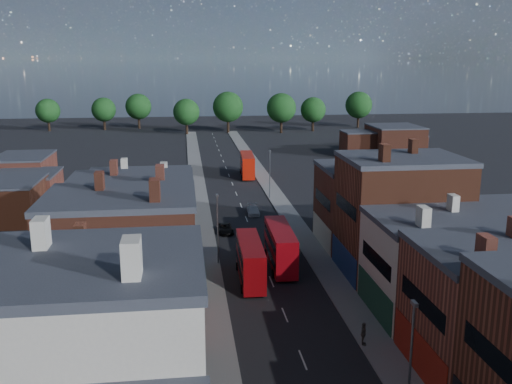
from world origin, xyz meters
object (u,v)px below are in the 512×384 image
object	(u,v)px
ped_3	(363,334)
car_3	(253,210)
bus_2	(247,165)
car_2	(225,229)
ped_1	(198,293)
bus_1	(280,246)
bus_0	(250,260)

from	to	relation	value
ped_3	car_3	bearing A→B (deg)	24.50
bus_2	car_3	distance (m)	27.99
car_2	bus_2	bearing A→B (deg)	75.76
car_2	ped_1	xyz separation A→B (m)	(-4.15, -22.01, 0.42)
ped_1	car_2	bearing A→B (deg)	-89.73
car_3	ped_1	world-z (taller)	ped_1
car_3	ped_3	bearing A→B (deg)	-81.88
bus_2	car_2	bearing A→B (deg)	-97.86
bus_1	ped_1	world-z (taller)	bus_1
bus_1	ped_1	distance (m)	12.73
bus_1	car_2	distance (m)	14.55
bus_2	car_2	size ratio (longest dim) A/B	2.47
car_3	car_2	bearing A→B (deg)	-116.34
bus_2	car_3	size ratio (longest dim) A/B	2.42
car_2	bus_0	bearing A→B (deg)	-88.74
bus_0	ped_3	xyz separation A→B (m)	(7.46, -14.98, -1.22)
bus_0	car_3	world-z (taller)	bus_0
bus_0	bus_2	xyz separation A→B (m)	(5.66, 53.84, 0.09)
car_2	ped_3	world-z (taller)	ped_3
car_2	car_3	size ratio (longest dim) A/B	0.98
ped_1	ped_3	size ratio (longest dim) A/B	0.92
bus_1	car_2	xyz separation A→B (m)	(-5.18, 13.47, -1.84)
ped_1	bus_0	bearing A→B (deg)	-128.01
bus_2	car_2	xyz separation A→B (m)	(-7.05, -36.65, -1.81)
bus_0	ped_3	world-z (taller)	bus_0
bus_0	car_2	distance (m)	17.33
bus_2	ped_1	distance (m)	59.73
ped_1	ped_3	xyz separation A→B (m)	(13.00, -10.16, 0.08)
car_2	ped_1	world-z (taller)	ped_1
car_3	ped_1	distance (m)	32.10
bus_2	ped_3	xyz separation A→B (m)	(1.80, -68.82, -1.31)
bus_1	car_3	size ratio (longest dim) A/B	2.43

